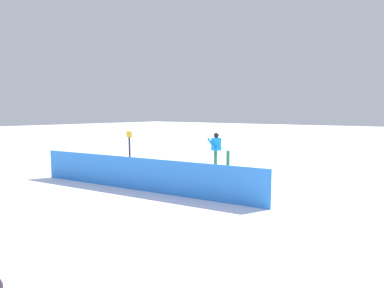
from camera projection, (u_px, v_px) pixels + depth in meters
name	position (u px, v px, depth m)	size (l,w,h in m)	color
ground_plane	(192.00, 176.00, 13.18)	(120.00, 120.00, 0.00)	white
grind_box	(192.00, 171.00, 13.16)	(5.69, 1.49, 0.53)	blue
snowboarder	(218.00, 148.00, 12.43)	(1.43, 0.93, 1.41)	silver
safety_fence	(139.00, 174.00, 10.69)	(9.29, 0.06, 1.17)	#2D7DE4
trail_marker	(130.00, 149.00, 14.76)	(0.40, 0.10, 1.86)	#262628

